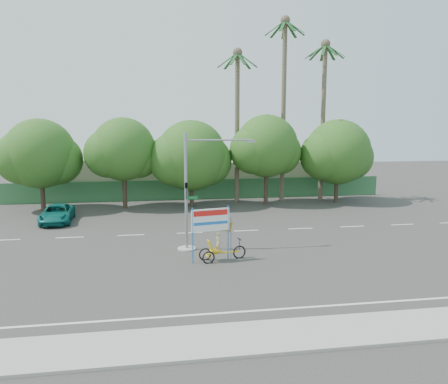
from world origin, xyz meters
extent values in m
plane|color=#33302D|center=(0.00, 0.00, 0.00)|extent=(120.00, 120.00, 0.00)
cube|color=gray|center=(0.00, -7.50, 0.06)|extent=(50.00, 2.40, 0.12)
cube|color=#336B3D|center=(0.00, 21.50, 1.00)|extent=(38.00, 0.08, 2.00)
cube|color=beige|center=(-10.00, 26.00, 2.00)|extent=(12.00, 8.00, 4.00)
cube|color=beige|center=(8.00, 26.00, 1.80)|extent=(14.00, 8.00, 3.60)
cylinder|color=#473828|center=(-14.00, 18.00, 1.76)|extent=(0.40, 0.40, 3.52)
sphere|color=#1C5318|center=(-14.00, 18.00, 4.96)|extent=(6.00, 6.00, 6.00)
sphere|color=#1C5318|center=(-12.65, 18.30, 4.40)|extent=(4.32, 4.32, 4.32)
sphere|color=#1C5318|center=(-15.35, 17.75, 4.64)|extent=(4.56, 4.56, 4.56)
cylinder|color=#473828|center=(-7.00, 18.00, 1.87)|extent=(0.40, 0.40, 3.74)
sphere|color=#1C5318|center=(-7.00, 18.00, 5.27)|extent=(5.60, 5.60, 5.60)
sphere|color=#1C5318|center=(-5.74, 18.30, 4.68)|extent=(4.03, 4.03, 4.03)
sphere|color=#1C5318|center=(-8.26, 17.75, 4.93)|extent=(4.26, 4.26, 4.26)
cylinder|color=#473828|center=(-1.00, 18.00, 1.65)|extent=(0.40, 0.40, 3.30)
sphere|color=#1C5318|center=(-1.00, 18.00, 4.65)|extent=(6.40, 6.40, 6.40)
sphere|color=#1C5318|center=(0.44, 18.30, 4.12)|extent=(4.61, 4.61, 4.61)
sphere|color=#1C5318|center=(-2.44, 17.75, 4.35)|extent=(4.86, 4.86, 4.86)
cylinder|color=#473828|center=(6.00, 18.00, 1.94)|extent=(0.40, 0.40, 3.87)
sphere|color=#1C5318|center=(6.00, 18.00, 5.46)|extent=(5.80, 5.80, 5.80)
sphere|color=#1C5318|center=(7.30, 18.30, 4.84)|extent=(4.18, 4.18, 4.18)
sphere|color=#1C5318|center=(4.70, 17.75, 5.10)|extent=(4.41, 4.41, 4.41)
cylinder|color=#473828|center=(13.00, 18.00, 1.72)|extent=(0.40, 0.40, 3.43)
sphere|color=#1C5318|center=(13.00, 18.00, 4.84)|extent=(6.20, 6.20, 6.20)
sphere|color=#1C5318|center=(14.39, 18.30, 4.29)|extent=(4.46, 4.46, 4.46)
sphere|color=#1C5318|center=(11.61, 17.75, 4.52)|extent=(4.71, 4.71, 4.71)
cylinder|color=#70604C|center=(8.00, 19.50, 8.50)|extent=(0.44, 0.44, 17.00)
sphere|color=#70604C|center=(8.00, 19.50, 17.00)|extent=(0.90, 0.90, 0.90)
cube|color=#1C4C21|center=(8.94, 19.50, 16.34)|extent=(1.91, 0.28, 1.36)
cube|color=#1C4C21|center=(8.72, 20.11, 16.34)|extent=(1.65, 1.44, 1.36)
cube|color=#1C4C21|center=(8.16, 20.43, 16.34)|extent=(0.61, 1.93, 1.36)
cube|color=#1C4C21|center=(7.53, 20.32, 16.34)|extent=(1.20, 1.80, 1.36)
cube|color=#1C4C21|center=(7.11, 19.82, 16.34)|extent=(1.89, 0.92, 1.36)
cube|color=#1C4C21|center=(7.11, 19.18, 16.34)|extent=(1.89, 0.92, 1.36)
cube|color=#1C4C21|center=(7.53, 18.68, 16.34)|extent=(1.20, 1.80, 1.36)
cube|color=#1C4C21|center=(8.16, 18.57, 16.34)|extent=(0.61, 1.93, 1.36)
cube|color=#1C4C21|center=(8.72, 18.89, 16.34)|extent=(1.65, 1.44, 1.36)
cylinder|color=#70604C|center=(12.00, 19.50, 7.50)|extent=(0.44, 0.44, 15.00)
sphere|color=#70604C|center=(12.00, 19.50, 15.00)|extent=(0.90, 0.90, 0.90)
cube|color=#1C4C21|center=(12.94, 19.50, 14.34)|extent=(1.91, 0.28, 1.36)
cube|color=#1C4C21|center=(12.72, 20.11, 14.34)|extent=(1.65, 1.44, 1.36)
cube|color=#1C4C21|center=(12.16, 20.43, 14.34)|extent=(0.61, 1.93, 1.36)
cube|color=#1C4C21|center=(11.53, 20.32, 14.34)|extent=(1.20, 1.80, 1.36)
cube|color=#1C4C21|center=(11.11, 19.82, 14.34)|extent=(1.89, 0.92, 1.36)
cube|color=#1C4C21|center=(11.11, 19.18, 14.34)|extent=(1.89, 0.92, 1.36)
cube|color=#1C4C21|center=(11.53, 18.68, 14.34)|extent=(1.20, 1.80, 1.36)
cube|color=#1C4C21|center=(12.16, 18.57, 14.34)|extent=(0.61, 1.93, 1.36)
cube|color=#1C4C21|center=(12.72, 18.89, 14.34)|extent=(1.65, 1.44, 1.36)
cylinder|color=#70604C|center=(3.50, 19.50, 7.00)|extent=(0.44, 0.44, 14.00)
sphere|color=#70604C|center=(3.50, 19.50, 14.00)|extent=(0.90, 0.90, 0.90)
cube|color=#1C4C21|center=(4.44, 19.50, 13.34)|extent=(1.91, 0.28, 1.36)
cube|color=#1C4C21|center=(4.22, 20.11, 13.34)|extent=(1.65, 1.44, 1.36)
cube|color=#1C4C21|center=(3.66, 20.43, 13.34)|extent=(0.61, 1.93, 1.36)
cube|color=#1C4C21|center=(3.03, 20.32, 13.34)|extent=(1.20, 1.80, 1.36)
cube|color=#1C4C21|center=(2.61, 19.82, 13.34)|extent=(1.89, 0.92, 1.36)
cube|color=#1C4C21|center=(2.61, 19.18, 13.34)|extent=(1.89, 0.92, 1.36)
cube|color=#1C4C21|center=(3.03, 18.68, 13.34)|extent=(1.20, 1.80, 1.36)
cube|color=#1C4C21|center=(3.66, 18.57, 13.34)|extent=(0.61, 1.93, 1.36)
cube|color=#1C4C21|center=(4.22, 18.89, 13.34)|extent=(1.65, 1.44, 1.36)
cylinder|color=gray|center=(-2.50, 4.00, 0.05)|extent=(1.10, 1.10, 0.10)
cylinder|color=gray|center=(-2.50, 4.00, 3.50)|extent=(0.18, 0.18, 7.00)
cylinder|color=gray|center=(-0.50, 4.00, 6.55)|extent=(4.00, 0.10, 0.10)
cube|color=gray|center=(1.40, 4.00, 6.45)|extent=(0.55, 0.20, 0.12)
imported|color=black|center=(-2.50, 3.78, 3.60)|extent=(0.16, 0.20, 1.00)
cube|color=#14662D|center=(-2.15, 4.00, 3.15)|extent=(0.70, 0.04, 0.18)
torus|color=black|center=(0.31, 1.83, 0.34)|extent=(0.77, 0.23, 0.77)
torus|color=black|center=(-1.64, 1.79, 0.32)|extent=(0.72, 0.21, 0.72)
torus|color=black|center=(-1.52, 1.16, 0.32)|extent=(0.72, 0.21, 0.72)
cube|color=gold|center=(-0.64, 1.65, 0.41)|extent=(1.90, 0.42, 0.07)
cube|color=gold|center=(-1.58, 1.47, 0.34)|extent=(0.19, 0.68, 0.06)
cube|color=gold|center=(-1.08, 1.57, 0.57)|extent=(0.64, 0.57, 0.07)
cube|color=gold|center=(-1.38, 1.51, 0.88)|extent=(0.34, 0.51, 0.61)
cylinder|color=black|center=(0.31, 1.83, 0.79)|extent=(0.04, 0.04, 0.62)
cube|color=black|center=(0.31, 1.83, 1.10)|extent=(0.14, 0.51, 0.05)
imported|color=#CCB284|center=(-0.92, 1.60, 1.00)|extent=(0.37, 0.49, 1.22)
cylinder|color=blue|center=(-2.36, 1.33, 1.53)|extent=(0.07, 0.07, 3.05)
cylinder|color=blue|center=(-0.36, 1.71, 1.53)|extent=(0.07, 0.07, 3.05)
cube|color=white|center=(-1.36, 1.52, 2.32)|extent=(2.12, 0.46, 1.24)
cube|color=red|center=(-1.35, 1.48, 2.72)|extent=(1.89, 0.37, 0.29)
cube|color=blue|center=(-1.35, 1.48, 2.15)|extent=(1.89, 0.37, 0.16)
cylinder|color=black|center=(-0.19, 1.74, 1.19)|extent=(0.03, 0.03, 2.38)
cube|color=red|center=(-0.58, 1.66, 1.92)|extent=(0.99, 0.21, 0.74)
imported|color=#0D615B|center=(-11.79, 12.91, 0.67)|extent=(2.50, 4.95, 1.34)
camera|label=1|loc=(-4.27, -21.48, 7.48)|focal=35.00mm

